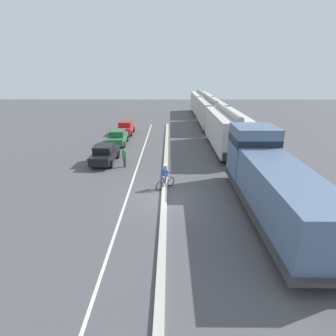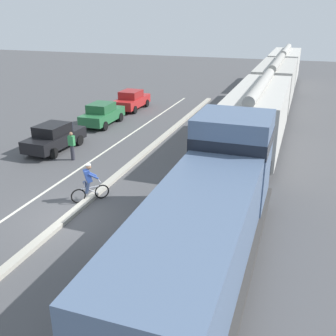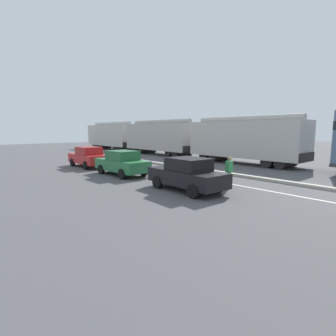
{
  "view_description": "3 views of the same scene",
  "coord_description": "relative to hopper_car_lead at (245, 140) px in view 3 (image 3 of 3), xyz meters",
  "views": [
    {
      "loc": [
        0.33,
        -14.98,
        7.69
      ],
      "look_at": [
        0.22,
        2.52,
        1.13
      ],
      "focal_mm": 28.0,
      "sensor_mm": 36.0,
      "label": 1
    },
    {
      "loc": [
        8.35,
        -12.04,
        7.77
      ],
      "look_at": [
        3.27,
        2.67,
        1.55
      ],
      "focal_mm": 42.0,
      "sensor_mm": 36.0,
      "label": 2
    },
    {
      "loc": [
        -14.39,
        -1.93,
        2.95
      ],
      "look_at": [
        -4.81,
        8.86,
        0.86
      ],
      "focal_mm": 28.0,
      "sensor_mm": 36.0,
      "label": 3
    }
  ],
  "objects": [
    {
      "name": "parked_car_black",
      "position": [
        -11.36,
        -4.01,
        -1.26
      ],
      "size": [
        1.98,
        4.27,
        1.62
      ],
      "color": "black",
      "rests_on": "ground"
    },
    {
      "name": "parked_car_red",
      "position": [
        -11.29,
        7.13,
        -1.26
      ],
      "size": [
        1.85,
        4.21,
        1.62
      ],
      "color": "red",
      "rests_on": "ground"
    },
    {
      "name": "hopper_car_lead",
      "position": [
        0.0,
        0.0,
        0.0
      ],
      "size": [
        2.9,
        10.6,
        4.18
      ],
      "color": "#BAB8B0",
      "rests_on": "ground"
    },
    {
      "name": "pedestrian_by_cars",
      "position": [
        -9.47,
        -5.12,
        -1.23
      ],
      "size": [
        0.34,
        0.22,
        1.62
      ],
      "color": "#33333D",
      "rests_on": "ground"
    },
    {
      "name": "median_curb",
      "position": [
        -6.03,
        -4.88,
        -2.0
      ],
      "size": [
        0.36,
        36.0,
        0.16
      ],
      "primitive_type": "cube",
      "color": "#B2AD9E",
      "rests_on": "ground"
    },
    {
      "name": "hopper_car_middle",
      "position": [
        0.0,
        11.6,
        0.0
      ],
      "size": [
        2.9,
        10.6,
        4.18
      ],
      "color": "#B2AFA8",
      "rests_on": "ground"
    },
    {
      "name": "parked_car_green",
      "position": [
        -11.35,
        1.98,
        -1.26
      ],
      "size": [
        1.88,
        4.22,
        1.62
      ],
      "color": "#286B3D",
      "rests_on": "ground"
    },
    {
      "name": "lane_stripe",
      "position": [
        -8.43,
        -4.88,
        -2.07
      ],
      "size": [
        0.14,
        36.0,
        0.01
      ],
      "primitive_type": "cube",
      "color": "silver",
      "rests_on": "ground"
    },
    {
      "name": "hopper_car_trailing",
      "position": [
        0.0,
        23.2,
        0.0
      ],
      "size": [
        2.9,
        10.6,
        4.18
      ],
      "color": "beige",
      "rests_on": "ground"
    }
  ]
}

